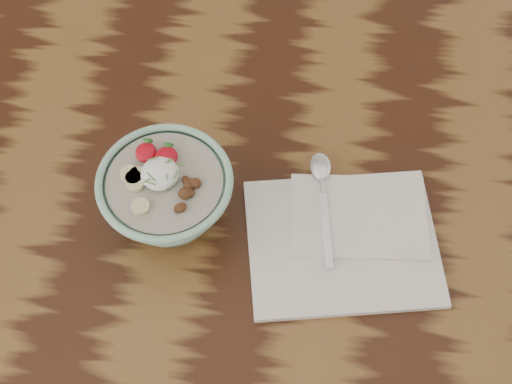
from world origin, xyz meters
TOP-DOWN VIEW (x-y plane):
  - table at (0.00, 0.00)cm, footprint 160.00×90.00cm
  - breakfast_bowl at (-10.58, -1.51)cm, footprint 17.11×17.11cm
  - napkin at (12.80, -2.08)cm, footprint 28.00×24.29cm
  - spoon at (8.97, 5.22)cm, footprint 4.64×17.34cm

SIDE VIEW (x-z plane):
  - table at x=0.00cm, z-range 28.20..103.20cm
  - napkin at x=12.80cm, z-range 74.88..76.39cm
  - spoon at x=8.97cm, z-range 76.44..77.34cm
  - breakfast_bowl at x=-10.58cm, z-range 75.06..86.51cm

